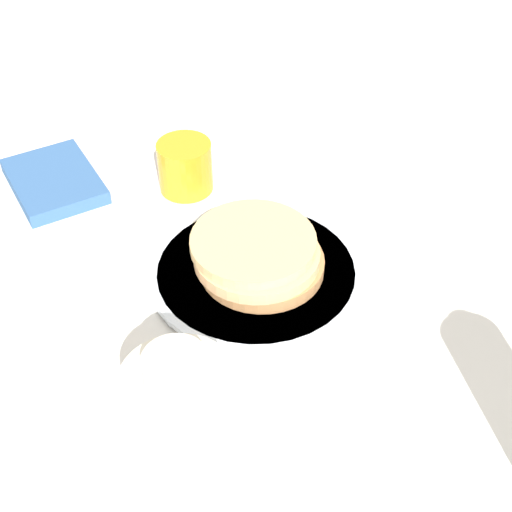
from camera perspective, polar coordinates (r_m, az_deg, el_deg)
name	(u,v)px	position (r m, az deg, el deg)	size (l,w,h in m)	color
ground_plane	(240,276)	(0.86, -1.27, -1.59)	(4.00, 4.00, 0.00)	silver
plate	(256,272)	(0.86, 0.00, -1.28)	(0.26, 0.26, 0.01)	silver
pancake_stack	(258,255)	(0.84, 0.13, 0.09)	(0.16, 0.15, 0.04)	#B37C4A
juice_glass	(185,167)	(0.98, -5.69, 7.13)	(0.07, 0.07, 0.07)	orange
cream_jug	(180,408)	(0.68, -6.10, -11.97)	(0.11, 0.11, 0.12)	beige
napkin	(54,181)	(1.04, -15.85, 5.78)	(0.19, 0.17, 0.02)	#33598C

